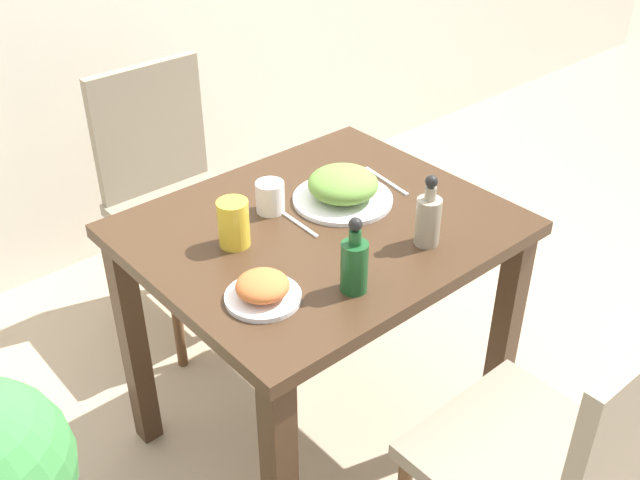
{
  "coord_description": "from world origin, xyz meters",
  "views": [
    {
      "loc": [
        -1.04,
        -1.2,
        1.73
      ],
      "look_at": [
        0.0,
        0.0,
        0.69
      ],
      "focal_mm": 42.0,
      "sensor_mm": 36.0,
      "label": 1
    }
  ],
  "objects": [
    {
      "name": "chair_far",
      "position": [
        0.02,
        0.79,
        0.51
      ],
      "size": [
        0.42,
        0.42,
        0.9
      ],
      "color": "gray",
      "rests_on": "ground_plane"
    },
    {
      "name": "dining_table",
      "position": [
        0.0,
        0.0,
        0.62
      ],
      "size": [
        0.9,
        0.76,
        0.74
      ],
      "color": "#3D2819",
      "rests_on": "ground_plane"
    },
    {
      "name": "spoon_utensil",
      "position": [
        0.28,
        0.04,
        0.75
      ],
      "size": [
        0.03,
        0.18,
        0.0
      ],
      "rotation": [
        0.0,
        0.0,
        1.45
      ],
      "color": "silver",
      "rests_on": "dining_table"
    },
    {
      "name": "side_plate",
      "position": [
        -0.3,
        -0.15,
        0.77
      ],
      "size": [
        0.17,
        0.17,
        0.06
      ],
      "color": "white",
      "rests_on": "dining_table"
    },
    {
      "name": "condiment_bottle",
      "position": [
        -0.12,
        -0.26,
        0.81
      ],
      "size": [
        0.06,
        0.06,
        0.18
      ],
      "color": "#194C23",
      "rests_on": "dining_table"
    },
    {
      "name": "food_plate",
      "position": [
        0.12,
        0.04,
        0.78
      ],
      "size": [
        0.26,
        0.26,
        0.09
      ],
      "color": "white",
      "rests_on": "dining_table"
    },
    {
      "name": "chair_near",
      "position": [
        0.02,
        -0.74,
        0.51
      ],
      "size": [
        0.42,
        0.42,
        0.9
      ],
      "rotation": [
        0.0,
        0.0,
        3.14
      ],
      "color": "gray",
      "rests_on": "ground_plane"
    },
    {
      "name": "ground_plane",
      "position": [
        0.0,
        0.0,
        0.0
      ],
      "size": [
        16.0,
        16.0,
        0.0
      ],
      "primitive_type": "plane",
      "color": "tan"
    },
    {
      "name": "drink_cup",
      "position": [
        -0.06,
        0.13,
        0.78
      ],
      "size": [
        0.07,
        0.07,
        0.08
      ],
      "color": "white",
      "rests_on": "dining_table"
    },
    {
      "name": "juice_glass",
      "position": [
        -0.22,
        0.06,
        0.8
      ],
      "size": [
        0.08,
        0.08,
        0.12
      ],
      "color": "gold",
      "rests_on": "dining_table"
    },
    {
      "name": "sauce_bottle",
      "position": [
        0.13,
        -0.23,
        0.81
      ],
      "size": [
        0.06,
        0.06,
        0.18
      ],
      "color": "gray",
      "rests_on": "dining_table"
    },
    {
      "name": "fork_utensil",
      "position": [
        -0.04,
        0.04,
        0.75
      ],
      "size": [
        0.02,
        0.18,
        0.0
      ],
      "rotation": [
        0.0,
        0.0,
        1.53
      ],
      "color": "silver",
      "rests_on": "dining_table"
    }
  ]
}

